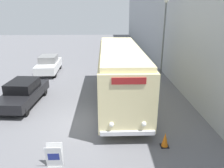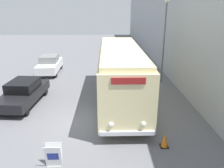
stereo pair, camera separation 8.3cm
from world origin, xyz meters
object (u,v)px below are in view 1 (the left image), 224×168
sign_board (54,156)px  parked_car_mid (49,64)px  traffic_cone (165,140)px  streetlamp (164,30)px  vintage_bus (120,72)px  parked_car_near (23,93)px

sign_board → parked_car_mid: bearing=104.1°
parked_car_mid → traffic_cone: (7.83, -11.80, -0.48)m
streetlamp → sign_board: bearing=-123.4°
streetlamp → parked_car_mid: size_ratio=1.50×
vintage_bus → sign_board: (-2.94, -6.29, -1.50)m
streetlamp → traffic_cone: 9.79m
sign_board → traffic_cone: bearing=13.7°
sign_board → parked_car_mid: size_ratio=0.22×
vintage_bus → traffic_cone: 5.66m
streetlamp → traffic_cone: streetlamp is taller
streetlamp → parked_car_near: 11.04m
parked_car_near → parked_car_mid: parked_car_mid is taller
traffic_cone → vintage_bus: bearing=107.6°
vintage_bus → parked_car_mid: 9.14m
sign_board → parked_car_mid: (-3.25, 12.92, 0.35)m
vintage_bus → parked_car_mid: bearing=133.0°
vintage_bus → streetlamp: size_ratio=1.55×
parked_car_near → traffic_cone: 9.14m
parked_car_mid → sign_board: bearing=-77.7°
traffic_cone → sign_board: bearing=-166.3°
streetlamp → parked_car_near: size_ratio=1.41×
streetlamp → traffic_cone: size_ratio=9.60×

